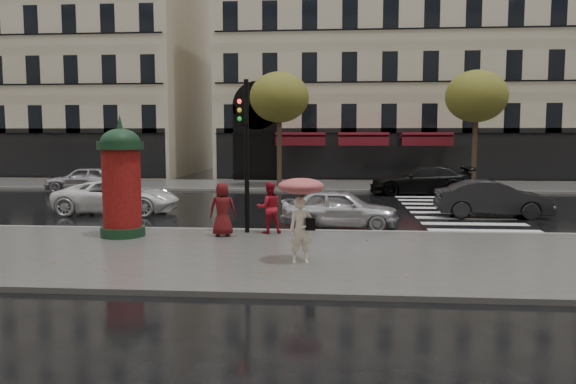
# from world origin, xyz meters

# --- Properties ---
(ground) EXTENTS (160.00, 160.00, 0.00)m
(ground) POSITION_xyz_m (0.00, 0.00, 0.00)
(ground) COLOR black
(ground) RESTS_ON ground
(near_sidewalk) EXTENTS (90.00, 7.00, 0.12)m
(near_sidewalk) POSITION_xyz_m (0.00, -0.50, 0.06)
(near_sidewalk) COLOR #474744
(near_sidewalk) RESTS_ON ground
(far_sidewalk) EXTENTS (90.00, 6.00, 0.12)m
(far_sidewalk) POSITION_xyz_m (0.00, 19.00, 0.06)
(far_sidewalk) COLOR #474744
(far_sidewalk) RESTS_ON ground
(near_kerb) EXTENTS (90.00, 0.25, 0.14)m
(near_kerb) POSITION_xyz_m (0.00, 3.00, 0.07)
(near_kerb) COLOR slate
(near_kerb) RESTS_ON ground
(far_kerb) EXTENTS (90.00, 0.25, 0.14)m
(far_kerb) POSITION_xyz_m (0.00, 16.00, 0.07)
(far_kerb) COLOR slate
(far_kerb) RESTS_ON ground
(zebra_crossing) EXTENTS (3.60, 11.75, 0.01)m
(zebra_crossing) POSITION_xyz_m (6.00, 9.60, 0.01)
(zebra_crossing) COLOR silver
(zebra_crossing) RESTS_ON ground
(bldg_far_corner) EXTENTS (26.00, 14.00, 22.90)m
(bldg_far_corner) POSITION_xyz_m (6.00, 30.00, 11.31)
(bldg_far_corner) COLOR #B7A88C
(bldg_far_corner) RESTS_ON ground
(bldg_far_left) EXTENTS (24.00, 14.00, 22.90)m
(bldg_far_left) POSITION_xyz_m (-22.00, 30.00, 11.31)
(bldg_far_left) COLOR #B7A88C
(bldg_far_left) RESTS_ON ground
(tree_far_left) EXTENTS (3.40, 3.40, 6.64)m
(tree_far_left) POSITION_xyz_m (-2.00, 18.00, 5.17)
(tree_far_left) COLOR #38281C
(tree_far_left) RESTS_ON ground
(tree_far_right) EXTENTS (3.40, 3.40, 6.64)m
(tree_far_right) POSITION_xyz_m (9.00, 18.00, 5.17)
(tree_far_right) COLOR #38281C
(tree_far_right) RESTS_ON ground
(woman_umbrella) EXTENTS (1.06, 1.06, 2.04)m
(woman_umbrella) POSITION_xyz_m (0.39, -1.45, 1.47)
(woman_umbrella) COLOR #F7E6CC
(woman_umbrella) RESTS_ON near_sidewalk
(woman_red) EXTENTS (0.89, 0.78, 1.55)m
(woman_red) POSITION_xyz_m (-0.80, 2.40, 0.89)
(woman_red) COLOR #A61422
(woman_red) RESTS_ON near_sidewalk
(man_burgundy) EXTENTS (0.84, 0.61, 1.59)m
(man_burgundy) POSITION_xyz_m (-2.09, 1.78, 0.91)
(man_burgundy) COLOR #561113
(man_burgundy) RESTS_ON near_sidewalk
(morris_column) EXTENTS (1.32, 1.32, 3.54)m
(morris_column) POSITION_xyz_m (-5.02, 1.55, 1.82)
(morris_column) COLOR #13311B
(morris_column) RESTS_ON near_sidewalk
(traffic_light) EXTENTS (0.35, 0.45, 4.60)m
(traffic_light) POSITION_xyz_m (-1.51, 2.39, 2.91)
(traffic_light) COLOR black
(traffic_light) RESTS_ON near_sidewalk
(car_silver) EXTENTS (3.99, 1.92, 1.31)m
(car_silver) POSITION_xyz_m (1.35, 4.20, 0.66)
(car_silver) COLOR silver
(car_silver) RESTS_ON ground
(car_darkgrey) EXTENTS (4.21, 1.57, 1.37)m
(car_darkgrey) POSITION_xyz_m (7.08, 7.18, 0.69)
(car_darkgrey) COLOR black
(car_darkgrey) RESTS_ON ground
(car_white) EXTENTS (4.79, 2.29, 1.32)m
(car_white) POSITION_xyz_m (-7.29, 6.95, 0.66)
(car_white) COLOR white
(car_white) RESTS_ON ground
(car_black) EXTENTS (5.21, 2.24, 1.50)m
(car_black) POSITION_xyz_m (5.59, 15.00, 0.75)
(car_black) COLOR black
(car_black) RESTS_ON ground
(car_far_silver) EXTENTS (4.20, 2.11, 1.37)m
(car_far_silver) POSITION_xyz_m (-12.32, 15.00, 0.69)
(car_far_silver) COLOR #A8A7AC
(car_far_silver) RESTS_ON ground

